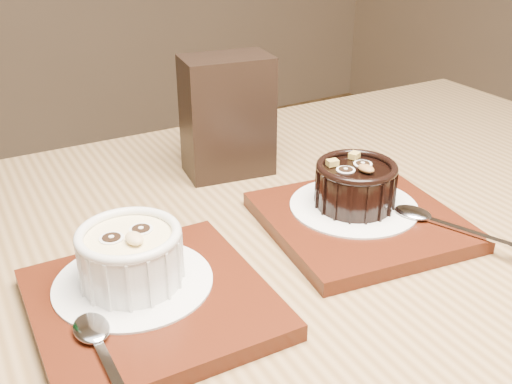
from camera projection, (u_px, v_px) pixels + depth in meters
table at (267, 368)px, 0.55m from camera, size 1.23×0.84×0.75m
tray_left at (152, 303)px, 0.48m from camera, size 0.19×0.19×0.01m
doily_left at (133, 282)px, 0.49m from camera, size 0.13×0.13×0.00m
ramekin_white at (130, 254)px, 0.48m from camera, size 0.08×0.08×0.05m
spoon_left at (106, 357)px, 0.41m from camera, size 0.03×0.13×0.01m
tray_right at (360, 221)px, 0.60m from camera, size 0.20×0.20×0.01m
doily_right at (354, 206)px, 0.61m from camera, size 0.13×0.13×0.00m
ramekin_dark at (356, 183)px, 0.60m from camera, size 0.08×0.08×0.05m
spoon_right at (447, 223)px, 0.57m from camera, size 0.07×0.13×0.01m
condiment_stand at (227, 116)px, 0.69m from camera, size 0.11×0.08×0.14m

